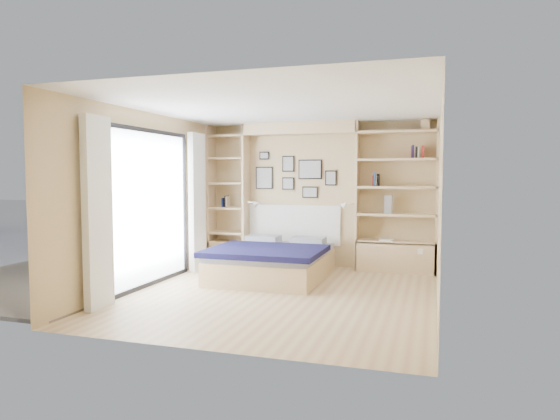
% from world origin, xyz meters
% --- Properties ---
extents(ground, '(4.50, 4.50, 0.00)m').
position_xyz_m(ground, '(0.00, 0.00, 0.00)').
color(ground, '#CBB380').
rests_on(ground, ground).
extents(room_shell, '(4.50, 4.50, 4.50)m').
position_xyz_m(room_shell, '(-0.39, 1.52, 1.08)').
color(room_shell, tan).
rests_on(room_shell, ground).
extents(bed, '(1.68, 2.23, 1.07)m').
position_xyz_m(bed, '(-0.45, 1.05, 0.27)').
color(bed, '#D8B986').
rests_on(bed, ground).
extents(photo_gallery, '(1.48, 0.02, 0.82)m').
position_xyz_m(photo_gallery, '(-0.45, 2.22, 1.60)').
color(photo_gallery, black).
rests_on(photo_gallery, ground).
extents(reading_lamps, '(1.92, 0.12, 0.15)m').
position_xyz_m(reading_lamps, '(-0.30, 2.00, 1.10)').
color(reading_lamps, silver).
rests_on(reading_lamps, ground).
extents(shelf_decor, '(3.62, 0.23, 2.03)m').
position_xyz_m(shelf_decor, '(1.09, 2.07, 1.69)').
color(shelf_decor, '#A51E1E').
rests_on(shelf_decor, ground).
extents(deck, '(3.20, 4.00, 0.05)m').
position_xyz_m(deck, '(-3.60, 0.00, 0.00)').
color(deck, '#65594B').
rests_on(deck, ground).
extents(deck_chair, '(0.52, 0.86, 0.86)m').
position_xyz_m(deck_chair, '(-3.27, 0.24, 0.41)').
color(deck_chair, tan).
rests_on(deck_chair, ground).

